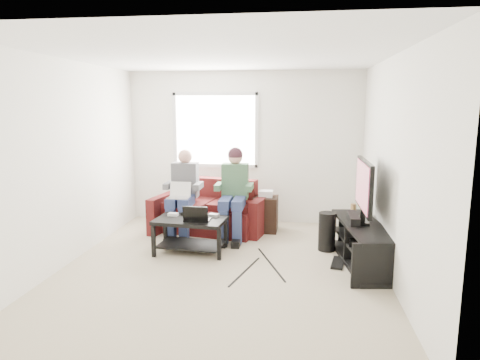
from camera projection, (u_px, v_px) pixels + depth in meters
name	position (u px, v px, depth m)	size (l,w,h in m)	color
floor	(222.00, 267.00, 5.41)	(4.50, 4.50, 0.00)	#BCAA92
ceiling	(221.00, 55.00, 4.96)	(4.50, 4.50, 0.00)	white
wall_back	(244.00, 148.00, 7.38)	(4.50, 4.50, 0.00)	white
wall_front	(166.00, 211.00, 2.99)	(4.50, 4.50, 0.00)	white
wall_left	(67.00, 163.00, 5.44)	(4.50, 4.50, 0.00)	white
wall_right	(392.00, 169.00, 4.93)	(4.50, 4.50, 0.00)	white
window	(215.00, 130.00, 7.38)	(1.48, 0.04, 1.28)	white
sofa	(212.00, 212.00, 6.96)	(1.92, 1.11, 0.82)	#4C1513
person_left	(183.00, 189.00, 6.65)	(0.40, 0.71, 1.34)	navy
person_right	(234.00, 187.00, 6.55)	(0.40, 0.71, 1.38)	navy
laptop_silver	(179.00, 194.00, 6.43)	(0.32, 0.22, 0.24)	silver
coffee_table	(191.00, 227.00, 5.93)	(1.01, 0.68, 0.48)	black
laptop_black	(197.00, 212.00, 5.79)	(0.34, 0.24, 0.24)	black
controller_a	(173.00, 214.00, 6.06)	(0.14, 0.09, 0.04)	silver
controller_b	(187.00, 214.00, 6.09)	(0.14, 0.09, 0.04)	black
controller_c	(214.00, 215.00, 6.01)	(0.14, 0.09, 0.04)	gray
tv_stand	(362.00, 246.00, 5.51)	(0.69, 1.65, 0.53)	black
tv	(364.00, 187.00, 5.48)	(0.12, 1.10, 0.81)	black
soundbar	(353.00, 218.00, 5.56)	(0.12, 0.50, 0.10)	black
drink_cup	(353.00, 208.00, 6.07)	(0.08, 0.08, 0.12)	#A67C47
console_white	(368.00, 251.00, 5.11)	(0.30, 0.22, 0.06)	silver
console_grey	(359.00, 233.00, 5.79)	(0.34, 0.26, 0.08)	gray
console_black	(363.00, 241.00, 5.45)	(0.38, 0.30, 0.07)	black
subwoofer	(327.00, 232.00, 6.01)	(0.24, 0.24, 0.55)	black
keyboard_floor	(338.00, 263.00, 5.53)	(0.15, 0.45, 0.02)	black
end_table	(266.00, 213.00, 6.92)	(0.38, 0.38, 0.67)	black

